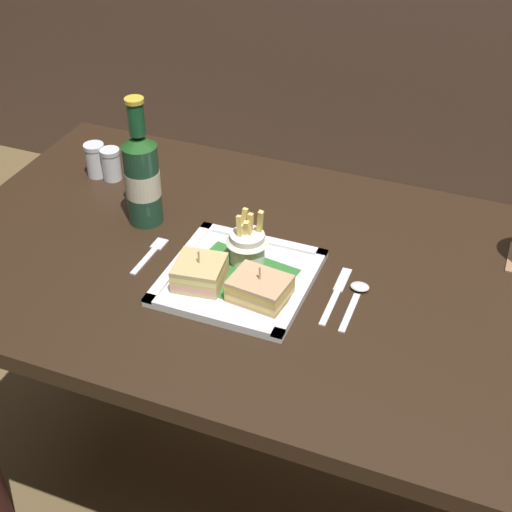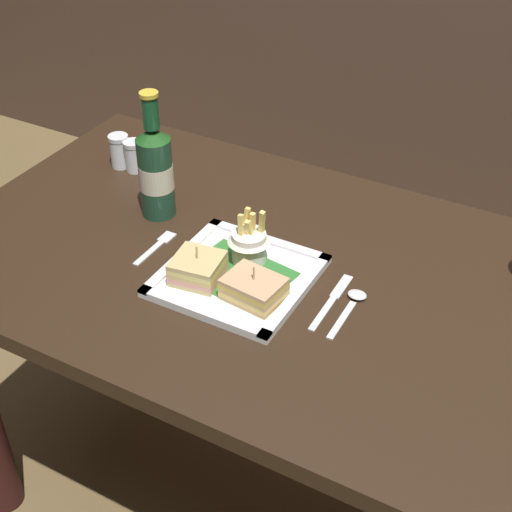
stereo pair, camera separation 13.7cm
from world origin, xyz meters
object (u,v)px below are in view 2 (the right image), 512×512
at_px(knife, 333,299).
at_px(sandwich_half_right, 254,288).
at_px(square_plate, 238,276).
at_px(fork, 157,246).
at_px(fries_cup, 249,241).
at_px(beer_bottle, 156,169).
at_px(pepper_shaker, 134,158).
at_px(spoon, 353,302).
at_px(sandwich_half_left, 198,268).
at_px(dining_table, 273,327).
at_px(salt_shaker, 120,153).

bearing_deg(knife, sandwich_half_right, -149.06).
bearing_deg(square_plate, fork, 176.18).
bearing_deg(fries_cup, beer_bottle, 165.27).
bearing_deg(fries_cup, knife, -6.08).
height_order(fork, pepper_shaker, pepper_shaker).
bearing_deg(fries_cup, fork, -169.27).
distance_m(fork, pepper_shaker, 0.31).
distance_m(sandwich_half_right, fries_cup, 0.11).
xyz_separation_m(square_plate, sandwich_half_right, (0.06, -0.04, 0.02)).
bearing_deg(knife, square_plate, -170.82).
bearing_deg(fork, spoon, 3.37).
height_order(sandwich_half_right, pepper_shaker, sandwich_half_right).
height_order(fries_cup, beer_bottle, beer_bottle).
bearing_deg(sandwich_half_left, fork, 156.93).
relative_size(fork, knife, 0.72).
relative_size(knife, pepper_shaker, 2.32).
bearing_deg(dining_table, salt_shaker, 160.59).
relative_size(fries_cup, spoon, 0.82).
bearing_deg(square_plate, sandwich_half_right, -36.79).
height_order(fork, salt_shaker, salt_shaker).
height_order(dining_table, spoon, spoon).
distance_m(salt_shaker, pepper_shaker, 0.04).
bearing_deg(sandwich_half_left, square_plate, 36.79).
bearing_deg(fries_cup, sandwich_half_left, -121.27).
height_order(beer_bottle, salt_shaker, beer_bottle).
distance_m(spoon, pepper_shaker, 0.65).
distance_m(fork, knife, 0.37).
xyz_separation_m(square_plate, sandwich_half_left, (-0.06, -0.04, 0.03)).
xyz_separation_m(fries_cup, pepper_shaker, (-0.40, 0.19, -0.02)).
bearing_deg(dining_table, sandwich_half_right, -81.77).
xyz_separation_m(fries_cup, fork, (-0.19, -0.04, -0.05)).
bearing_deg(sandwich_half_left, sandwich_half_right, -0.00).
bearing_deg(sandwich_half_right, fork, 167.25).
bearing_deg(sandwich_half_left, spoon, 16.34).
xyz_separation_m(fries_cup, spoon, (0.22, -0.01, -0.05)).
bearing_deg(sandwich_half_right, fries_cup, 123.45).
distance_m(beer_bottle, knife, 0.45).
relative_size(fork, pepper_shaker, 1.68).
distance_m(dining_table, sandwich_half_left, 0.24).
bearing_deg(sandwich_half_right, dining_table, 98.23).
bearing_deg(pepper_shaker, spoon, -17.78).
bearing_deg(sandwich_half_right, pepper_shaker, 148.93).
bearing_deg(spoon, sandwich_half_right, -152.93).
bearing_deg(sandwich_half_right, knife, 30.94).
height_order(sandwich_half_right, fork, sandwich_half_right).
bearing_deg(spoon, fork, -176.63).
height_order(beer_bottle, spoon, beer_bottle).
relative_size(fries_cup, fork, 0.93).
distance_m(dining_table, pepper_shaker, 0.51).
bearing_deg(dining_table, fries_cup, -161.48).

